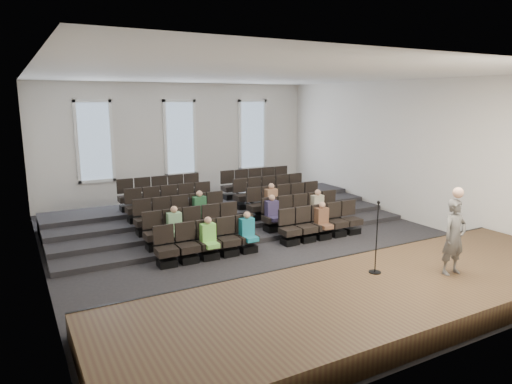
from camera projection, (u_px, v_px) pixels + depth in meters
ground at (259, 243)px, 14.00m from camera, size 14.00×14.00×0.00m
ceiling at (260, 75)px, 13.00m from camera, size 12.00×14.00×0.02m
wall_back at (180, 143)px, 19.54m from camera, size 12.00×0.04×5.00m
wall_front at (468, 212)px, 7.47m from camera, size 12.00×0.04×5.00m
wall_left at (35, 178)px, 10.67m from camera, size 0.04×14.00×5.00m
wall_right at (406, 151)px, 16.34m from camera, size 0.04×14.00×5.00m
stage at (378, 297)px, 9.57m from camera, size 11.80×3.60×0.50m
stage_lip at (326, 270)px, 11.09m from camera, size 11.80×0.06×0.52m
risers at (217, 214)px, 16.69m from camera, size 11.80×4.80×0.60m
seating_rows at (237, 210)px, 15.19m from camera, size 6.80×4.70×1.67m
windows at (180, 138)px, 19.44m from camera, size 8.44×0.10×3.24m
audience at (254, 215)px, 14.12m from camera, size 5.45×2.64×1.10m
speaker at (454, 237)px, 10.02m from camera, size 0.64×0.44×1.69m
mic_stand at (376, 252)px, 10.14m from camera, size 0.28×0.28×1.66m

